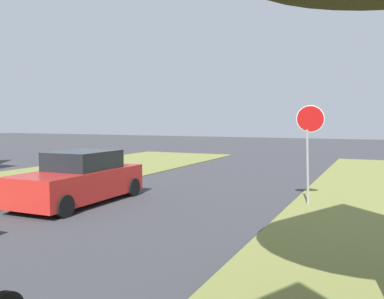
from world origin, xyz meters
name	(u,v)px	position (x,y,z in m)	size (l,w,h in m)	color
stop_sign_far	(310,133)	(4.09, 14.58, 2.15)	(0.82, 0.71, 2.91)	#9EA0A5
parked_sedan_red	(80,179)	(-2.31, 12.14, 0.72)	(1.99, 4.42, 1.57)	red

